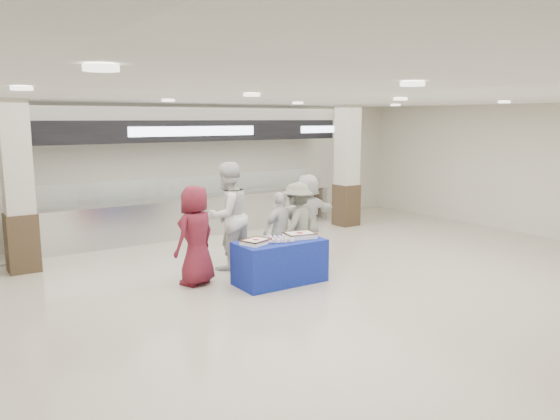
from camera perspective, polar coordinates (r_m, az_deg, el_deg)
ground at (r=9.23m, az=5.27°, el=-8.42°), size 14.00×14.00×0.00m
serving_line at (r=13.49m, az=-9.38°, el=2.25°), size 8.70×0.85×2.80m
column_left at (r=11.15m, az=-25.69°, el=1.84°), size 0.55×0.55×3.20m
column_right at (r=14.64m, az=7.00°, el=4.33°), size 0.55×0.55×3.20m
display_table at (r=9.54m, az=-0.01°, el=-5.44°), size 1.57×0.82×0.75m
sheet_cake_left at (r=9.21m, az=-2.54°, el=-3.28°), size 0.54×0.48×0.09m
sheet_cake_right at (r=9.70m, az=2.06°, el=-2.59°), size 0.59×0.50×0.11m
cupcake_tray at (r=9.42m, az=-0.13°, el=-3.07°), size 0.49×0.44×0.07m
civilian_maroon at (r=9.46m, az=-8.81°, el=-2.64°), size 0.99×0.84×1.73m
soldier_a at (r=10.42m, az=-5.08°, el=-1.84°), size 0.67×0.56×1.58m
chef_tall at (r=10.38m, az=-5.51°, el=-0.61°), size 1.14×0.98×2.04m
chef_short at (r=10.42m, az=0.06°, el=-2.12°), size 0.91×0.51×1.47m
soldier_b at (r=10.54m, az=1.85°, el=-1.51°), size 1.22×1.00×1.64m
civilian_white at (r=11.44m, az=2.89°, el=-0.47°), size 1.60×0.56×1.71m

